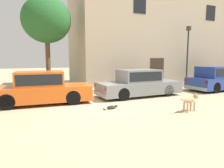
{
  "coord_description": "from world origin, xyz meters",
  "views": [
    {
      "loc": [
        -2.95,
        -8.06,
        2.02
      ],
      "look_at": [
        0.4,
        0.2,
        0.9
      ],
      "focal_mm": 31.69,
      "sensor_mm": 36.0,
      "label": 1
    }
  ],
  "objects_px": {
    "parked_sedan_third": "(218,78)",
    "street_lamp": "(188,50)",
    "stray_cat": "(112,107)",
    "stray_dog_spotted": "(191,100)",
    "parked_sedan_second": "(139,83)",
    "parked_sedan_nearest": "(41,88)",
    "acacia_tree_left": "(47,20)"
  },
  "relations": [
    {
      "from": "parked_sedan_third",
      "to": "street_lamp",
      "type": "distance_m",
      "value": 2.68
    },
    {
      "from": "stray_cat",
      "to": "parked_sedan_third",
      "type": "bearing_deg",
      "value": 10.12
    },
    {
      "from": "parked_sedan_third",
      "to": "stray_dog_spotted",
      "type": "relative_size",
      "value": 4.07
    },
    {
      "from": "stray_dog_spotted",
      "to": "street_lamp",
      "type": "relative_size",
      "value": 0.26
    },
    {
      "from": "stray_dog_spotted",
      "to": "stray_cat",
      "type": "height_order",
      "value": "stray_dog_spotted"
    },
    {
      "from": "street_lamp",
      "to": "parked_sedan_second",
      "type": "bearing_deg",
      "value": -164.13
    },
    {
      "from": "parked_sedan_nearest",
      "to": "stray_dog_spotted",
      "type": "distance_m",
      "value": 6.44
    },
    {
      "from": "street_lamp",
      "to": "parked_sedan_nearest",
      "type": "bearing_deg",
      "value": -172.6
    },
    {
      "from": "stray_dog_spotted",
      "to": "street_lamp",
      "type": "height_order",
      "value": "street_lamp"
    },
    {
      "from": "parked_sedan_second",
      "to": "acacia_tree_left",
      "type": "height_order",
      "value": "acacia_tree_left"
    },
    {
      "from": "parked_sedan_nearest",
      "to": "parked_sedan_third",
      "type": "xyz_separation_m",
      "value": [
        10.95,
        -0.09,
        0.08
      ]
    },
    {
      "from": "parked_sedan_nearest",
      "to": "parked_sedan_third",
      "type": "height_order",
      "value": "parked_sedan_third"
    },
    {
      "from": "street_lamp",
      "to": "acacia_tree_left",
      "type": "height_order",
      "value": "acacia_tree_left"
    },
    {
      "from": "parked_sedan_third",
      "to": "stray_cat",
      "type": "relative_size",
      "value": 7.29
    },
    {
      "from": "parked_sedan_third",
      "to": "stray_dog_spotted",
      "type": "height_order",
      "value": "parked_sedan_third"
    },
    {
      "from": "parked_sedan_second",
      "to": "stray_dog_spotted",
      "type": "bearing_deg",
      "value": -88.74
    },
    {
      "from": "parked_sedan_nearest",
      "to": "stray_cat",
      "type": "distance_m",
      "value": 3.44
    },
    {
      "from": "parked_sedan_second",
      "to": "street_lamp",
      "type": "relative_size",
      "value": 1.15
    },
    {
      "from": "parked_sedan_third",
      "to": "stray_cat",
      "type": "height_order",
      "value": "parked_sedan_third"
    },
    {
      "from": "parked_sedan_nearest",
      "to": "stray_cat",
      "type": "bearing_deg",
      "value": -36.89
    },
    {
      "from": "stray_dog_spotted",
      "to": "acacia_tree_left",
      "type": "relative_size",
      "value": 0.19
    },
    {
      "from": "stray_dog_spotted",
      "to": "parked_sedan_second",
      "type": "bearing_deg",
      "value": 81.46
    },
    {
      "from": "stray_cat",
      "to": "acacia_tree_left",
      "type": "distance_m",
      "value": 6.84
    },
    {
      "from": "parked_sedan_nearest",
      "to": "stray_cat",
      "type": "relative_size",
      "value": 7.54
    },
    {
      "from": "parked_sedan_nearest",
      "to": "parked_sedan_third",
      "type": "bearing_deg",
      "value": 2.07
    },
    {
      "from": "parked_sedan_second",
      "to": "parked_sedan_third",
      "type": "relative_size",
      "value": 1.09
    },
    {
      "from": "street_lamp",
      "to": "acacia_tree_left",
      "type": "bearing_deg",
      "value": 169.62
    },
    {
      "from": "parked_sedan_third",
      "to": "stray_dog_spotted",
      "type": "xyz_separation_m",
      "value": [
        -5.63,
        -3.52,
        -0.36
      ]
    },
    {
      "from": "parked_sedan_nearest",
      "to": "stray_cat",
      "type": "height_order",
      "value": "parked_sedan_nearest"
    },
    {
      "from": "street_lamp",
      "to": "acacia_tree_left",
      "type": "distance_m",
      "value": 9.27
    },
    {
      "from": "stray_dog_spotted",
      "to": "acacia_tree_left",
      "type": "distance_m",
      "value": 8.9
    },
    {
      "from": "parked_sedan_nearest",
      "to": "street_lamp",
      "type": "xyz_separation_m",
      "value": [
        9.56,
        1.24,
        1.94
      ]
    }
  ]
}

